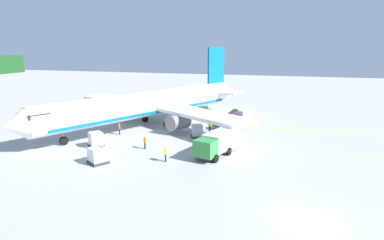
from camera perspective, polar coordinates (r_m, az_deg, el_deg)
name	(u,v)px	position (r m, az deg, el deg)	size (l,w,h in m)	color
airliner_foreground	(151,104)	(51.91, -7.08, 2.69)	(38.72, 32.71, 11.90)	white
service_truck_fuel	(217,143)	(37.90, 4.22, -3.91)	(6.97, 4.05, 2.59)	#338C3F
service_truck_baggage	(237,118)	(52.25, 7.64, 0.26)	(6.29, 5.54, 2.67)	silver
cargo_container_near	(98,155)	(36.83, -15.74, -5.84)	(2.47, 2.47, 1.86)	#333338
cargo_container_mid	(96,140)	(42.73, -16.12, -3.23)	(2.32, 2.32, 1.98)	#333338
cargo_container_far	(197,131)	(45.36, 0.88, -1.90)	(2.07, 2.07, 1.86)	#333338
crew_marshaller	(119,128)	(47.79, -12.29, -1.32)	(0.55, 0.43, 1.65)	#191E33
crew_loader_left	(145,141)	(40.68, -8.05, -3.64)	(0.52, 0.46, 1.61)	#191E33
crew_loader_right	(210,125)	(48.44, 3.08, -0.90)	(0.27, 0.63, 1.60)	#191E33
crew_supervisor	(166,153)	(36.06, -4.54, -5.57)	(0.62, 0.31, 1.70)	#191E33
apron_guide_line	(186,123)	(54.03, -0.95, -0.49)	(0.30, 60.00, 0.01)	yellow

